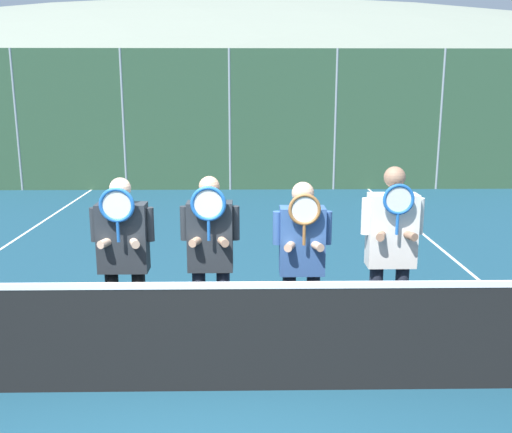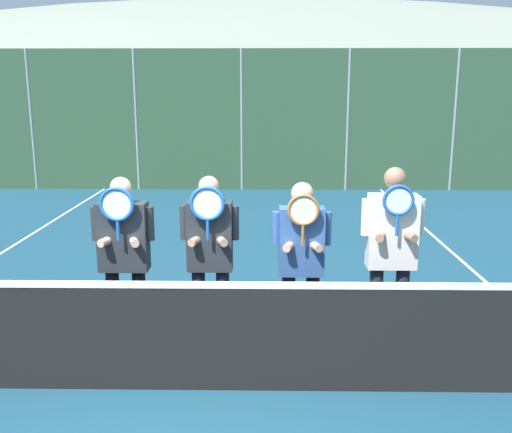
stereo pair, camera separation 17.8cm
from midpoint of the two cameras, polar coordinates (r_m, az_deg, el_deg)
ground_plane at (r=5.20m, az=-5.05°, el=-16.86°), size 120.00×120.00×0.00m
hill_distant at (r=66.32m, az=0.48°, el=10.44°), size 117.64×65.36×22.87m
clubhouse_building at (r=21.84m, az=-1.44°, el=10.45°), size 13.87×5.50×3.40m
fence_back at (r=14.63m, az=-1.10°, el=9.56°), size 16.16×0.06×3.54m
tennis_net at (r=4.97m, az=-5.17°, el=-11.74°), size 9.68×0.09×1.09m
court_line_right_sideline at (r=8.50m, az=22.28°, el=-5.81°), size 0.05×16.00×0.01m
player_leftmost at (r=5.62m, az=-12.21°, el=-3.29°), size 0.61×0.34×1.75m
player_center_left at (r=5.50m, az=-3.71°, el=-3.42°), size 0.57×0.34×1.76m
player_center_right at (r=5.45m, az=5.48°, el=-3.85°), size 0.56×0.34×1.71m
player_rightmost at (r=5.58m, az=14.29°, el=-2.98°), size 0.59×0.34×1.85m
car_far_left at (r=18.14m, az=-12.67°, el=7.20°), size 4.37×1.90×1.83m
car_left_of_center at (r=17.72m, az=3.56°, el=7.12°), size 4.15×2.07×1.65m
car_center at (r=18.52m, az=19.11°, el=6.69°), size 4.16×2.06×1.66m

